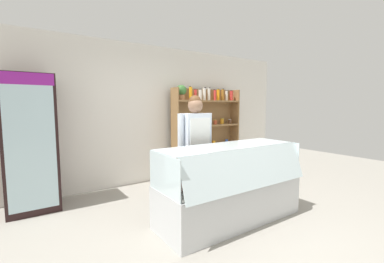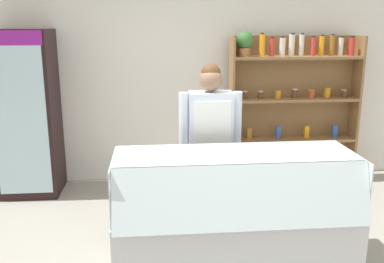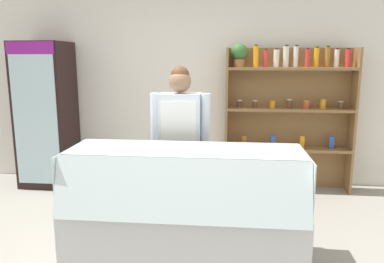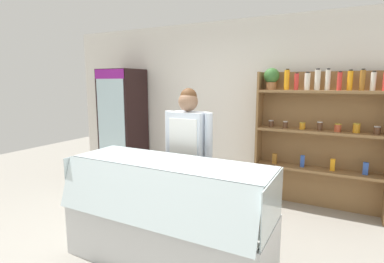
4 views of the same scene
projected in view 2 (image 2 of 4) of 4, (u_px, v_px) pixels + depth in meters
The scene contains 5 objects.
back_wall at pixel (202, 77), 5.59m from camera, with size 6.80×0.10×2.70m, color white.
drinks_fridge at pixel (27, 114), 5.09m from camera, with size 0.68×0.62×1.97m.
shelving_unit at pixel (290, 98), 5.49m from camera, with size 1.66×0.29×1.94m.
deli_display_case at pixel (233, 232), 3.62m from camera, with size 1.99×0.80×1.01m.
shop_clerk at pixel (210, 136), 4.06m from camera, with size 0.60×0.25×1.68m.
Camera 2 is at (-0.65, -3.27, 2.03)m, focal length 40.00 mm.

